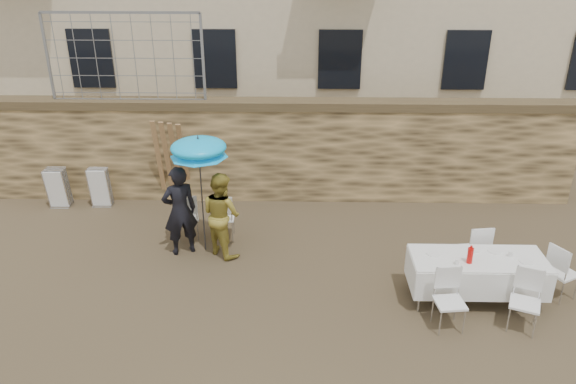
{
  "coord_description": "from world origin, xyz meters",
  "views": [
    {
      "loc": [
        0.59,
        -6.5,
        5.38
      ],
      "look_at": [
        0.4,
        2.2,
        1.4
      ],
      "focal_mm": 35.0,
      "sensor_mm": 36.0,
      "label": 1
    }
  ],
  "objects_px": {
    "table_chair_back": "(475,248)",
    "table_chair_side": "(562,271)",
    "table_chair_front_left": "(450,301)",
    "man_suit": "(180,211)",
    "umbrella": "(199,151)",
    "couple_chair_right": "(223,216)",
    "chair_stack_right": "(101,185)",
    "soda_bottle": "(470,256)",
    "chair_stack_left": "(60,185)",
    "banquet_table": "(479,260)",
    "table_chair_front_right": "(525,302)",
    "couple_chair_left": "(187,216)",
    "woman_dress": "(221,214)"
  },
  "relations": [
    {
      "from": "banquet_table",
      "to": "couple_chair_left",
      "type": "bearing_deg",
      "value": 158.82
    },
    {
      "from": "couple_chair_right",
      "to": "table_chair_side",
      "type": "height_order",
      "value": "same"
    },
    {
      "from": "umbrella",
      "to": "banquet_table",
      "type": "distance_m",
      "value": 4.99
    },
    {
      "from": "couple_chair_left",
      "to": "table_chair_side",
      "type": "height_order",
      "value": "same"
    },
    {
      "from": "man_suit",
      "to": "chair_stack_left",
      "type": "height_order",
      "value": "man_suit"
    },
    {
      "from": "umbrella",
      "to": "chair_stack_left",
      "type": "distance_m",
      "value": 4.2
    },
    {
      "from": "table_chair_front_left",
      "to": "table_chair_side",
      "type": "bearing_deg",
      "value": 16.32
    },
    {
      "from": "table_chair_front_right",
      "to": "chair_stack_right",
      "type": "bearing_deg",
      "value": 174.65
    },
    {
      "from": "chair_stack_left",
      "to": "table_chair_side",
      "type": "bearing_deg",
      "value": -19.12
    },
    {
      "from": "man_suit",
      "to": "woman_dress",
      "type": "bearing_deg",
      "value": 154.7
    },
    {
      "from": "table_chair_side",
      "to": "soda_bottle",
      "type": "bearing_deg",
      "value": 70.06
    },
    {
      "from": "man_suit",
      "to": "umbrella",
      "type": "bearing_deg",
      "value": 168.74
    },
    {
      "from": "soda_bottle",
      "to": "table_chair_back",
      "type": "distance_m",
      "value": 1.11
    },
    {
      "from": "woman_dress",
      "to": "umbrella",
      "type": "xyz_separation_m",
      "value": [
        -0.35,
        0.1,
        1.18
      ]
    },
    {
      "from": "soda_bottle",
      "to": "table_chair_front_left",
      "type": "relative_size",
      "value": 0.27
    },
    {
      "from": "table_chair_back",
      "to": "table_chair_side",
      "type": "xyz_separation_m",
      "value": [
        1.2,
        -0.7,
        0.0
      ]
    },
    {
      "from": "table_chair_back",
      "to": "couple_chair_right",
      "type": "bearing_deg",
      "value": -21.85
    },
    {
      "from": "chair_stack_left",
      "to": "chair_stack_right",
      "type": "distance_m",
      "value": 0.9
    },
    {
      "from": "man_suit",
      "to": "banquet_table",
      "type": "height_order",
      "value": "man_suit"
    },
    {
      "from": "woman_dress",
      "to": "couple_chair_right",
      "type": "xyz_separation_m",
      "value": [
        -0.05,
        0.55,
        -0.32
      ]
    },
    {
      "from": "couple_chair_left",
      "to": "table_chair_back",
      "type": "bearing_deg",
      "value": 153.9
    },
    {
      "from": "couple_chair_left",
      "to": "soda_bottle",
      "type": "relative_size",
      "value": 3.69
    },
    {
      "from": "woman_dress",
      "to": "table_chair_back",
      "type": "height_order",
      "value": "woman_dress"
    },
    {
      "from": "table_chair_side",
      "to": "woman_dress",
      "type": "bearing_deg",
      "value": 48.35
    },
    {
      "from": "couple_chair_right",
      "to": "table_chair_front_right",
      "type": "height_order",
      "value": "same"
    },
    {
      "from": "banquet_table",
      "to": "table_chair_front_right",
      "type": "bearing_deg",
      "value": -56.31
    },
    {
      "from": "table_chair_front_left",
      "to": "table_chair_side",
      "type": "distance_m",
      "value": 2.17
    },
    {
      "from": "couple_chair_right",
      "to": "chair_stack_right",
      "type": "relative_size",
      "value": 1.04
    },
    {
      "from": "soda_bottle",
      "to": "table_chair_front_right",
      "type": "height_order",
      "value": "soda_bottle"
    },
    {
      "from": "umbrella",
      "to": "table_chair_side",
      "type": "distance_m",
      "value": 6.33
    },
    {
      "from": "umbrella",
      "to": "table_chair_front_right",
      "type": "distance_m",
      "value": 5.76
    },
    {
      "from": "man_suit",
      "to": "soda_bottle",
      "type": "height_order",
      "value": "man_suit"
    },
    {
      "from": "banquet_table",
      "to": "soda_bottle",
      "type": "xyz_separation_m",
      "value": [
        -0.2,
        -0.15,
        0.17
      ]
    },
    {
      "from": "umbrella",
      "to": "chair_stack_right",
      "type": "distance_m",
      "value": 3.5
    },
    {
      "from": "couple_chair_right",
      "to": "table_chair_front_left",
      "type": "bearing_deg",
      "value": 141.99
    },
    {
      "from": "table_chair_back",
      "to": "chair_stack_left",
      "type": "xyz_separation_m",
      "value": [
        -8.23,
        2.57,
        -0.02
      ]
    },
    {
      "from": "couple_chair_left",
      "to": "banquet_table",
      "type": "bearing_deg",
      "value": 145.05
    },
    {
      "from": "soda_bottle",
      "to": "table_chair_front_right",
      "type": "relative_size",
      "value": 0.27
    },
    {
      "from": "couple_chair_right",
      "to": "banquet_table",
      "type": "height_order",
      "value": "couple_chair_right"
    },
    {
      "from": "woman_dress",
      "to": "umbrella",
      "type": "height_order",
      "value": "umbrella"
    },
    {
      "from": "man_suit",
      "to": "table_chair_back",
      "type": "bearing_deg",
      "value": 148.28
    },
    {
      "from": "man_suit",
      "to": "chair_stack_right",
      "type": "relative_size",
      "value": 1.86
    },
    {
      "from": "couple_chair_right",
      "to": "table_chair_back",
      "type": "distance_m",
      "value": 4.64
    },
    {
      "from": "table_chair_front_left",
      "to": "table_chair_back",
      "type": "bearing_deg",
      "value": 56.0
    },
    {
      "from": "table_chair_front_left",
      "to": "chair_stack_right",
      "type": "xyz_separation_m",
      "value": [
        -6.53,
        4.12,
        -0.02
      ]
    },
    {
      "from": "soda_bottle",
      "to": "chair_stack_left",
      "type": "xyz_separation_m",
      "value": [
        -7.83,
        3.52,
        -0.45
      ]
    },
    {
      "from": "couple_chair_left",
      "to": "banquet_table",
      "type": "distance_m",
      "value": 5.36
    },
    {
      "from": "woman_dress",
      "to": "banquet_table",
      "type": "height_order",
      "value": "woman_dress"
    },
    {
      "from": "banquet_table",
      "to": "chair_stack_left",
      "type": "bearing_deg",
      "value": 157.23
    },
    {
      "from": "soda_bottle",
      "to": "chair_stack_left",
      "type": "relative_size",
      "value": 0.28
    }
  ]
}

